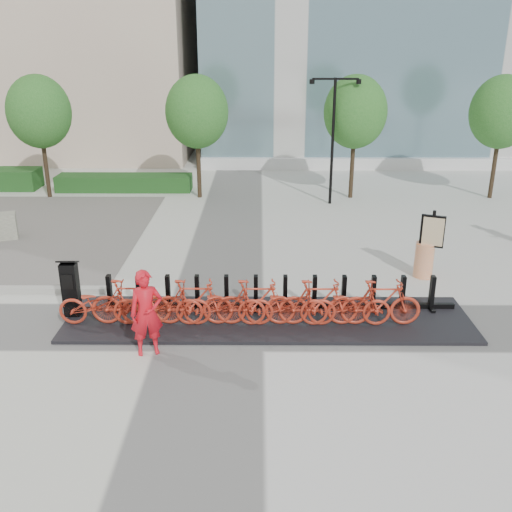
{
  "coord_description": "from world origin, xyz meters",
  "views": [
    {
      "loc": [
        1.09,
        -11.94,
        6.21
      ],
      "look_at": [
        1.0,
        1.5,
        1.2
      ],
      "focal_mm": 40.0,
      "sensor_mm": 36.0,
      "label": 1
    }
  ],
  "objects_px": {
    "construction_barrel": "(424,260)",
    "map_sign": "(432,234)",
    "bike_0": "(100,304)",
    "worker_red": "(146,313)",
    "kiosk": "(71,288)"
  },
  "relations": [
    {
      "from": "bike_0",
      "to": "construction_barrel",
      "type": "relative_size",
      "value": 1.89
    },
    {
      "from": "bike_0",
      "to": "kiosk",
      "type": "xyz_separation_m",
      "value": [
        -0.8,
        0.49,
        0.19
      ]
    },
    {
      "from": "bike_0",
      "to": "map_sign",
      "type": "relative_size",
      "value": 0.96
    },
    {
      "from": "worker_red",
      "to": "kiosk",
      "type": "bearing_deg",
      "value": 125.1
    },
    {
      "from": "worker_red",
      "to": "construction_barrel",
      "type": "xyz_separation_m",
      "value": [
        6.99,
        4.31,
        -0.44
      ]
    },
    {
      "from": "construction_barrel",
      "to": "map_sign",
      "type": "height_order",
      "value": "map_sign"
    },
    {
      "from": "bike_0",
      "to": "kiosk",
      "type": "relative_size",
      "value": 1.32
    },
    {
      "from": "kiosk",
      "to": "map_sign",
      "type": "height_order",
      "value": "map_sign"
    },
    {
      "from": "kiosk",
      "to": "worker_red",
      "type": "relative_size",
      "value": 0.77
    },
    {
      "from": "bike_0",
      "to": "worker_red",
      "type": "distance_m",
      "value": 1.82
    },
    {
      "from": "kiosk",
      "to": "worker_red",
      "type": "distance_m",
      "value": 2.72
    },
    {
      "from": "map_sign",
      "to": "bike_0",
      "type": "bearing_deg",
      "value": -138.07
    },
    {
      "from": "construction_barrel",
      "to": "worker_red",
      "type": "bearing_deg",
      "value": -148.35
    },
    {
      "from": "kiosk",
      "to": "construction_barrel",
      "type": "relative_size",
      "value": 1.43
    },
    {
      "from": "bike_0",
      "to": "construction_barrel",
      "type": "bearing_deg",
      "value": -69.4
    }
  ]
}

